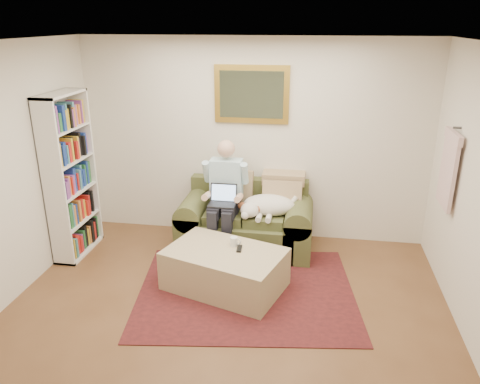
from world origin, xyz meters
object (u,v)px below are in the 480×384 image
(laptop, at_px, (223,199))
(sleeping_dog, at_px, (269,205))
(bookshelf, at_px, (70,176))
(ottoman, at_px, (225,269))
(coffee_mug, at_px, (234,241))
(sofa, at_px, (246,226))
(seated_man, at_px, (224,199))

(laptop, bearing_deg, sleeping_dog, 13.64)
(sleeping_dog, xyz_separation_m, bookshelf, (-2.38, -0.36, 0.36))
(ottoman, distance_m, coffee_mug, 0.32)
(laptop, xyz_separation_m, bookshelf, (-1.83, -0.22, 0.26))
(sofa, height_order, ottoman, sofa)
(bookshelf, bearing_deg, sofa, 11.99)
(sofa, xyz_separation_m, laptop, (-0.25, -0.22, 0.45))
(sofa, relative_size, coffee_mug, 16.73)
(laptop, xyz_separation_m, ottoman, (0.17, -0.78, -0.51))
(bookshelf, bearing_deg, seated_man, 8.97)
(seated_man, height_order, coffee_mug, seated_man)
(ottoman, bearing_deg, sofa, 85.44)
(laptop, relative_size, sleeping_dog, 0.47)
(sofa, relative_size, seated_man, 1.19)
(sleeping_dog, bearing_deg, bookshelf, -171.46)
(bookshelf, bearing_deg, ottoman, -15.47)
(seated_man, bearing_deg, sleeping_dog, 7.13)
(sleeping_dog, bearing_deg, sofa, 164.26)
(seated_man, bearing_deg, ottoman, -78.52)
(sofa, xyz_separation_m, sleeping_dog, (0.30, -0.08, 0.35))
(coffee_mug, relative_size, bookshelf, 0.05)
(laptop, distance_m, coffee_mug, 0.73)
(sofa, relative_size, sleeping_dog, 2.43)
(sleeping_dog, distance_m, ottoman, 1.07)
(sofa, relative_size, bookshelf, 0.84)
(bookshelf, bearing_deg, coffee_mug, -11.29)
(seated_man, relative_size, coffee_mug, 14.07)
(ottoman, distance_m, bookshelf, 2.22)
(seated_man, height_order, sleeping_dog, seated_man)
(seated_man, distance_m, laptop, 0.07)
(seated_man, relative_size, laptop, 4.33)
(sofa, height_order, laptop, laptop)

